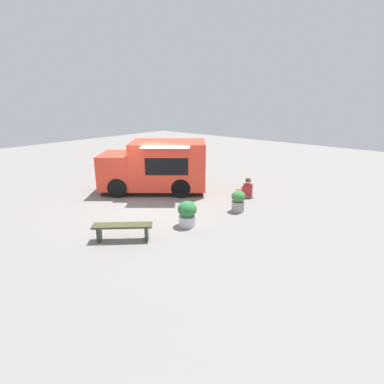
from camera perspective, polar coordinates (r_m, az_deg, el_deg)
name	(u,v)px	position (r m, az deg, el deg)	size (l,w,h in m)	color
ground_plane	(156,204)	(12.16, -6.94, -2.23)	(40.00, 40.00, 0.00)	gray
food_truck	(156,168)	(13.58, -6.81, 4.58)	(4.57, 4.88, 2.26)	#EE3F29
person_customer	(247,190)	(12.95, 10.40, 0.47)	(0.71, 0.74, 0.86)	#816252
planter_flowering_near	(238,201)	(11.31, 8.78, -1.64)	(0.52, 0.52, 0.79)	#9E9290
planter_flowering_far	(187,213)	(9.91, -0.91, -4.03)	(0.63, 0.63, 0.85)	silver
plaza_bench	(123,228)	(9.18, -13.07, -6.74)	(1.49, 1.55, 0.50)	#434128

